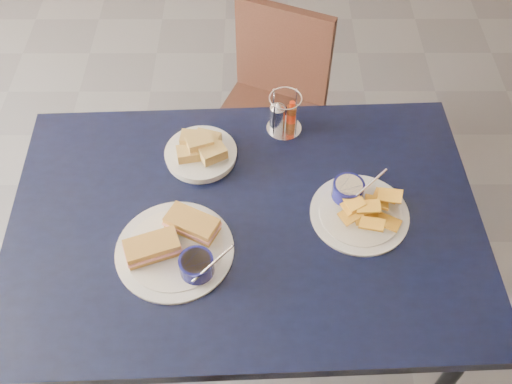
{
  "coord_description": "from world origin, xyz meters",
  "views": [
    {
      "loc": [
        0.18,
        -0.99,
        2.06
      ],
      "look_at": [
        0.18,
        -0.04,
        0.82
      ],
      "focal_mm": 40.0,
      "sensor_mm": 36.0,
      "label": 1
    }
  ],
  "objects_px": {
    "bread_basket": "(201,151)",
    "condiment_caddy": "(283,116)",
    "dining_table": "(246,230)",
    "sandwich_plate": "(177,246)",
    "plantain_plate": "(357,205)",
    "chair_far": "(266,94)"
  },
  "relations": [
    {
      "from": "dining_table",
      "to": "plantain_plate",
      "type": "bearing_deg",
      "value": 5.54
    },
    {
      "from": "dining_table",
      "to": "sandwich_plate",
      "type": "height_order",
      "value": "sandwich_plate"
    },
    {
      "from": "chair_far",
      "to": "dining_table",
      "type": "bearing_deg",
      "value": -95.17
    },
    {
      "from": "sandwich_plate",
      "to": "dining_table",
      "type": "bearing_deg",
      "value": 30.47
    },
    {
      "from": "dining_table",
      "to": "chair_far",
      "type": "bearing_deg",
      "value": 84.83
    },
    {
      "from": "dining_table",
      "to": "bread_basket",
      "type": "height_order",
      "value": "bread_basket"
    },
    {
      "from": "sandwich_plate",
      "to": "plantain_plate",
      "type": "xyz_separation_m",
      "value": [
        0.49,
        0.14,
        -0.0
      ]
    },
    {
      "from": "plantain_plate",
      "to": "condiment_caddy",
      "type": "distance_m",
      "value": 0.38
    },
    {
      "from": "plantain_plate",
      "to": "sandwich_plate",
      "type": "bearing_deg",
      "value": -164.61
    },
    {
      "from": "condiment_caddy",
      "to": "bread_basket",
      "type": "bearing_deg",
      "value": -154.64
    },
    {
      "from": "bread_basket",
      "to": "condiment_caddy",
      "type": "bearing_deg",
      "value": 25.36
    },
    {
      "from": "chair_far",
      "to": "condiment_caddy",
      "type": "distance_m",
      "value": 0.57
    },
    {
      "from": "condiment_caddy",
      "to": "plantain_plate",
      "type": "bearing_deg",
      "value": -57.72
    },
    {
      "from": "chair_far",
      "to": "bread_basket",
      "type": "xyz_separation_m",
      "value": [
        -0.21,
        -0.58,
        0.31
      ]
    },
    {
      "from": "chair_far",
      "to": "bread_basket",
      "type": "distance_m",
      "value": 0.68
    },
    {
      "from": "plantain_plate",
      "to": "bread_basket",
      "type": "bearing_deg",
      "value": 156.2
    },
    {
      "from": "sandwich_plate",
      "to": "condiment_caddy",
      "type": "distance_m",
      "value": 0.54
    },
    {
      "from": "dining_table",
      "to": "bread_basket",
      "type": "xyz_separation_m",
      "value": [
        -0.14,
        0.23,
        0.09
      ]
    },
    {
      "from": "plantain_plate",
      "to": "dining_table",
      "type": "bearing_deg",
      "value": -174.46
    },
    {
      "from": "plantain_plate",
      "to": "chair_far",
      "type": "bearing_deg",
      "value": 107.28
    },
    {
      "from": "bread_basket",
      "to": "condiment_caddy",
      "type": "xyz_separation_m",
      "value": [
        0.25,
        0.12,
        0.03
      ]
    },
    {
      "from": "chair_far",
      "to": "sandwich_plate",
      "type": "xyz_separation_m",
      "value": [
        -0.25,
        -0.91,
        0.3
      ]
    }
  ]
}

